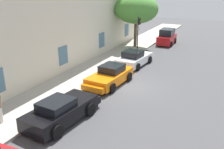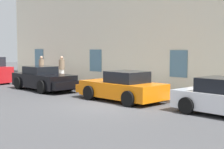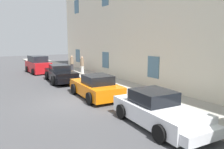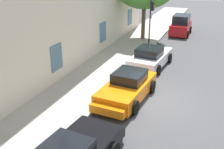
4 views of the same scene
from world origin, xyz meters
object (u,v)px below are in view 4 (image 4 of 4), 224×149
object	(u,v)px
hatchback_parked	(181,26)
sportscar_yellow_flank	(126,89)
traffic_light	(151,16)
sportscar_white_middle	(151,57)

from	to	relation	value
hatchback_parked	sportscar_yellow_flank	bearing A→B (deg)	178.56
hatchback_parked	traffic_light	world-z (taller)	traffic_light
sportscar_white_middle	hatchback_parked	bearing A→B (deg)	-2.79
sportscar_yellow_flank	hatchback_parked	bearing A→B (deg)	-1.44
hatchback_parked	sportscar_white_middle	bearing A→B (deg)	177.21
sportscar_white_middle	traffic_light	size ratio (longest dim) A/B	1.24
sportscar_yellow_flank	sportscar_white_middle	size ratio (longest dim) A/B	0.99
hatchback_parked	traffic_light	size ratio (longest dim) A/B	0.94
hatchback_parked	traffic_light	bearing A→B (deg)	166.10
sportscar_white_middle	hatchback_parked	distance (m)	9.53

